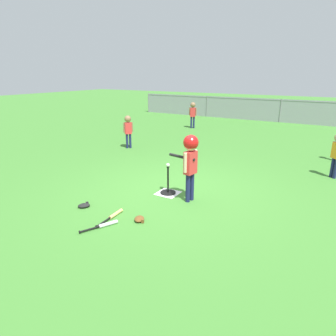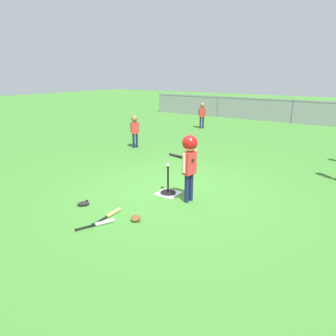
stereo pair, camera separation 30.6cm
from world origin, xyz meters
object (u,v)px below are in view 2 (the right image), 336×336
fielder_deep_center (202,112)px  glove_by_plate (84,204)px  fielder_deep_left (135,127)px  spare_bat_wood (111,214)px  glove_near_bats (136,218)px  spare_bat_silver (101,223)px  batting_tee (168,189)px  batter_child (189,155)px  baseball_on_tee (168,165)px

fielder_deep_center → glove_by_plate: 8.74m
glove_by_plate → fielder_deep_center: bearing=103.1°
fielder_deep_left → glove_by_plate: size_ratio=3.96×
spare_bat_wood → glove_near_bats: 0.48m
fielder_deep_center → spare_bat_silver: 9.31m
batting_tee → batter_child: (0.55, -0.11, 0.85)m
baseball_on_tee → fielder_deep_left: size_ratio=0.07×
batting_tee → glove_by_plate: size_ratio=2.12×
glove_by_plate → glove_near_bats: same height
spare_bat_wood → glove_near_bats: (0.47, 0.12, 0.01)m
batting_tee → baseball_on_tee: bearing=0.0°
batter_child → glove_near_bats: bearing=-106.1°
spare_bat_silver → spare_bat_wood: same height
glove_near_bats → batting_tee: bearing=99.2°
batter_child → glove_by_plate: batter_child is taller
spare_bat_silver → baseball_on_tee: bearing=84.7°
spare_bat_silver → fielder_deep_center: bearing=107.6°
baseball_on_tee → glove_near_bats: 1.43m
batter_child → glove_by_plate: size_ratio=4.81×
fielder_deep_left → spare_bat_silver: size_ratio=1.78×
batting_tee → fielder_deep_left: fielder_deep_left is taller
batting_tee → fielder_deep_center: 7.73m
fielder_deep_left → spare_bat_wood: (2.85, -4.07, -0.66)m
batting_tee → spare_bat_wood: (-0.26, -1.41, -0.06)m
fielder_deep_left → spare_bat_wood: 5.02m
baseball_on_tee → glove_by_plate: 1.80m
baseball_on_tee → spare_bat_wood: (-0.26, -1.41, -0.58)m
fielder_deep_left → glove_near_bats: size_ratio=4.03×
fielder_deep_center → glove_near_bats: bearing=-69.3°
batting_tee → baseball_on_tee: 0.53m
glove_by_plate → spare_bat_silver: bearing=-23.3°
batting_tee → spare_bat_silver: (-0.16, -1.74, -0.06)m
fielder_deep_left → fielder_deep_center: bearing=88.2°
batting_tee → fielder_deep_left: (-3.11, 2.66, 0.61)m
baseball_on_tee → fielder_deep_left: fielder_deep_left is taller
glove_near_bats → spare_bat_wood: bearing=-165.5°
fielder_deep_center → batter_child: bearing=-64.0°
fielder_deep_left → batter_child: bearing=-37.1°
baseball_on_tee → spare_bat_wood: 1.55m
spare_bat_wood → glove_near_bats: bearing=14.5°
baseball_on_tee → glove_near_bats: (0.21, -1.29, -0.58)m
baseball_on_tee → fielder_deep_left: (-3.11, 2.66, 0.08)m
batter_child → glove_by_plate: (-1.54, -1.28, -0.90)m
batting_tee → baseball_on_tee: size_ratio=7.80×
fielder_deep_left → spare_bat_wood: bearing=-55.0°
spare_bat_silver → glove_by_plate: glove_by_plate is taller
batting_tee → fielder_deep_center: size_ratio=0.50×
fielder_deep_left → spare_bat_silver: bearing=-56.2°
baseball_on_tee → fielder_deep_center: (-2.97, 7.11, 0.13)m
baseball_on_tee → fielder_deep_left: 4.10m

